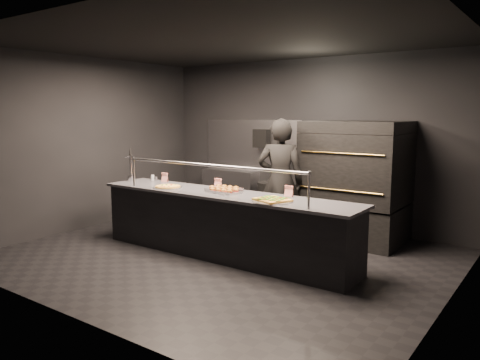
{
  "coord_description": "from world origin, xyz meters",
  "views": [
    {
      "loc": [
        3.98,
        -5.15,
        2.05
      ],
      "look_at": [
        0.15,
        0.2,
        1.09
      ],
      "focal_mm": 35.0,
      "sensor_mm": 36.0,
      "label": 1
    }
  ],
  "objects_px": {
    "pizza_oven": "(356,181)",
    "beer_tap": "(131,171)",
    "slider_tray_b": "(224,191)",
    "service_counter": "(223,224)",
    "towel_dispenser": "(262,138)",
    "worker": "(280,181)",
    "round_pizza": "(168,187)",
    "fire_extinguisher": "(287,166)",
    "prep_shelf": "(231,192)",
    "square_pizza": "(272,200)",
    "trash_bin": "(269,202)",
    "slider_tray_a": "(224,189)"
  },
  "relations": [
    {
      "from": "service_counter",
      "to": "pizza_oven",
      "type": "distance_m",
      "value": 2.3
    },
    {
      "from": "towel_dispenser",
      "to": "worker",
      "type": "relative_size",
      "value": 0.18
    },
    {
      "from": "service_counter",
      "to": "worker",
      "type": "bearing_deg",
      "value": 74.93
    },
    {
      "from": "worker",
      "to": "round_pizza",
      "type": "bearing_deg",
      "value": 20.49
    },
    {
      "from": "service_counter",
      "to": "pizza_oven",
      "type": "bearing_deg",
      "value": 57.73
    },
    {
      "from": "prep_shelf",
      "to": "slider_tray_a",
      "type": "relative_size",
      "value": 2.57
    },
    {
      "from": "prep_shelf",
      "to": "fire_extinguisher",
      "type": "xyz_separation_m",
      "value": [
        1.25,
        0.08,
        0.61
      ]
    },
    {
      "from": "fire_extinguisher",
      "to": "slider_tray_b",
      "type": "relative_size",
      "value": 0.97
    },
    {
      "from": "slider_tray_b",
      "to": "square_pizza",
      "type": "distance_m",
      "value": 0.93
    },
    {
      "from": "pizza_oven",
      "to": "worker",
      "type": "relative_size",
      "value": 0.98
    },
    {
      "from": "prep_shelf",
      "to": "service_counter",
      "type": "bearing_deg",
      "value": -55.41
    },
    {
      "from": "towel_dispenser",
      "to": "beer_tap",
      "type": "bearing_deg",
      "value": -114.05
    },
    {
      "from": "pizza_oven",
      "to": "slider_tray_a",
      "type": "height_order",
      "value": "pizza_oven"
    },
    {
      "from": "prep_shelf",
      "to": "round_pizza",
      "type": "height_order",
      "value": "round_pizza"
    },
    {
      "from": "towel_dispenser",
      "to": "trash_bin",
      "type": "xyz_separation_m",
      "value": [
        0.28,
        -0.18,
        -1.18
      ]
    },
    {
      "from": "service_counter",
      "to": "trash_bin",
      "type": "bearing_deg",
      "value": 105.62
    },
    {
      "from": "slider_tray_a",
      "to": "worker",
      "type": "relative_size",
      "value": 0.24
    },
    {
      "from": "round_pizza",
      "to": "beer_tap",
      "type": "bearing_deg",
      "value": 170.33
    },
    {
      "from": "prep_shelf",
      "to": "beer_tap",
      "type": "height_order",
      "value": "beer_tap"
    },
    {
      "from": "square_pizza",
      "to": "worker",
      "type": "distance_m",
      "value": 1.38
    },
    {
      "from": "trash_bin",
      "to": "worker",
      "type": "distance_m",
      "value": 1.57
    },
    {
      "from": "pizza_oven",
      "to": "square_pizza",
      "type": "xyz_separation_m",
      "value": [
        -0.29,
        -2.05,
        -0.03
      ]
    },
    {
      "from": "fire_extinguisher",
      "to": "beer_tap",
      "type": "bearing_deg",
      "value": -124.11
    },
    {
      "from": "prep_shelf",
      "to": "worker",
      "type": "height_order",
      "value": "worker"
    },
    {
      "from": "service_counter",
      "to": "slider_tray_b",
      "type": "xyz_separation_m",
      "value": [
        -0.0,
        0.03,
        0.48
      ]
    },
    {
      "from": "pizza_oven",
      "to": "slider_tray_b",
      "type": "xyz_separation_m",
      "value": [
        -1.2,
        -1.87,
        -0.02
      ]
    },
    {
      "from": "service_counter",
      "to": "slider_tray_b",
      "type": "distance_m",
      "value": 0.48
    },
    {
      "from": "beer_tap",
      "to": "slider_tray_b",
      "type": "relative_size",
      "value": 1.1
    },
    {
      "from": "slider_tray_b",
      "to": "trash_bin",
      "type": "bearing_deg",
      "value": 105.8
    },
    {
      "from": "round_pizza",
      "to": "square_pizza",
      "type": "relative_size",
      "value": 0.84
    },
    {
      "from": "prep_shelf",
      "to": "square_pizza",
      "type": "bearing_deg",
      "value": -44.57
    },
    {
      "from": "pizza_oven",
      "to": "round_pizza",
      "type": "bearing_deg",
      "value": -136.61
    },
    {
      "from": "pizza_oven",
      "to": "square_pizza",
      "type": "bearing_deg",
      "value": -98.11
    },
    {
      "from": "slider_tray_b",
      "to": "service_counter",
      "type": "bearing_deg",
      "value": -89.5
    },
    {
      "from": "prep_shelf",
      "to": "fire_extinguisher",
      "type": "height_order",
      "value": "fire_extinguisher"
    },
    {
      "from": "towel_dispenser",
      "to": "worker",
      "type": "distance_m",
      "value": 1.86
    },
    {
      "from": "square_pizza",
      "to": "trash_bin",
      "type": "distance_m",
      "value": 2.87
    },
    {
      "from": "pizza_oven",
      "to": "trash_bin",
      "type": "relative_size",
      "value": 2.57
    },
    {
      "from": "pizza_oven",
      "to": "fire_extinguisher",
      "type": "height_order",
      "value": "pizza_oven"
    },
    {
      "from": "pizza_oven",
      "to": "beer_tap",
      "type": "distance_m",
      "value": 3.66
    },
    {
      "from": "towel_dispenser",
      "to": "slider_tray_b",
      "type": "height_order",
      "value": "towel_dispenser"
    },
    {
      "from": "fire_extinguisher",
      "to": "round_pizza",
      "type": "distance_m",
      "value": 2.61
    },
    {
      "from": "trash_bin",
      "to": "fire_extinguisher",
      "type": "bearing_deg",
      "value": 34.65
    },
    {
      "from": "trash_bin",
      "to": "slider_tray_b",
      "type": "bearing_deg",
      "value": -74.2
    },
    {
      "from": "pizza_oven",
      "to": "beer_tap",
      "type": "xyz_separation_m",
      "value": [
        -3.15,
        -1.86,
        0.12
      ]
    },
    {
      "from": "round_pizza",
      "to": "worker",
      "type": "distance_m",
      "value": 1.74
    },
    {
      "from": "prep_shelf",
      "to": "slider_tray_a",
      "type": "height_order",
      "value": "slider_tray_a"
    },
    {
      "from": "fire_extinguisher",
      "to": "slider_tray_b",
      "type": "bearing_deg",
      "value": -81.61
    },
    {
      "from": "prep_shelf",
      "to": "slider_tray_b",
      "type": "xyz_separation_m",
      "value": [
        1.6,
        -2.29,
        0.5
      ]
    },
    {
      "from": "round_pizza",
      "to": "trash_bin",
      "type": "xyz_separation_m",
      "value": [
        0.33,
        2.35,
        -0.56
      ]
    }
  ]
}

